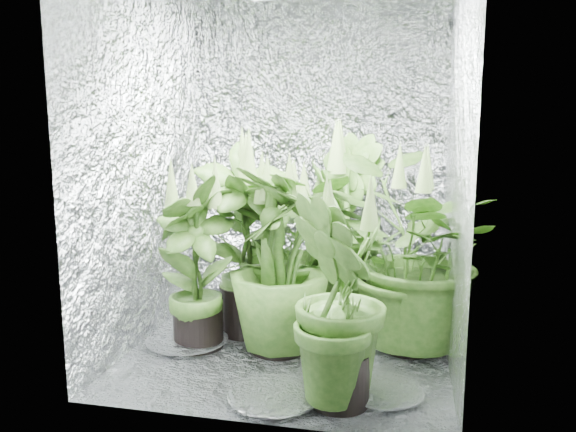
% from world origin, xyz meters
% --- Properties ---
extents(ground, '(1.60, 1.60, 0.00)m').
position_xyz_m(ground, '(0.00, 0.00, 0.00)').
color(ground, silver).
rests_on(ground, ground).
extents(walls, '(1.62, 1.62, 2.00)m').
position_xyz_m(walls, '(0.00, 0.00, 1.00)').
color(walls, silver).
rests_on(walls, ground).
extents(plant_a, '(0.86, 0.86, 0.98)m').
position_xyz_m(plant_a, '(-0.05, 0.27, 0.46)').
color(plant_a, black).
rests_on(plant_a, ground).
extents(plant_b, '(0.75, 0.75, 1.13)m').
position_xyz_m(plant_b, '(-0.29, 0.14, 0.52)').
color(plant_b, black).
rests_on(plant_b, ground).
extents(plant_c, '(0.78, 0.78, 1.18)m').
position_xyz_m(plant_c, '(0.19, 0.55, 0.54)').
color(plant_c, black).
rests_on(plant_c, ground).
extents(plant_d, '(0.73, 0.73, 1.02)m').
position_xyz_m(plant_d, '(-0.05, -0.07, 0.47)').
color(plant_d, black).
rests_on(plant_d, ground).
extents(plant_e, '(0.98, 0.98, 1.07)m').
position_xyz_m(plant_e, '(0.61, 0.06, 0.51)').
color(plant_e, black).
rests_on(plant_e, ground).
extents(plant_f, '(0.63, 0.63, 0.98)m').
position_xyz_m(plant_f, '(-0.48, -0.12, 0.45)').
color(plant_f, black).
rests_on(plant_f, ground).
extents(plant_g, '(0.56, 0.56, 0.96)m').
position_xyz_m(plant_g, '(0.32, -0.56, 0.44)').
color(plant_g, black).
rests_on(plant_g, ground).
extents(circulation_fan, '(0.15, 0.33, 0.37)m').
position_xyz_m(circulation_fan, '(0.59, 0.62, 0.16)').
color(circulation_fan, black).
rests_on(circulation_fan, ground).
extents(plant_label, '(0.06, 0.05, 0.08)m').
position_xyz_m(plant_label, '(0.38, -0.59, 0.30)').
color(plant_label, white).
rests_on(plant_label, plant_g).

